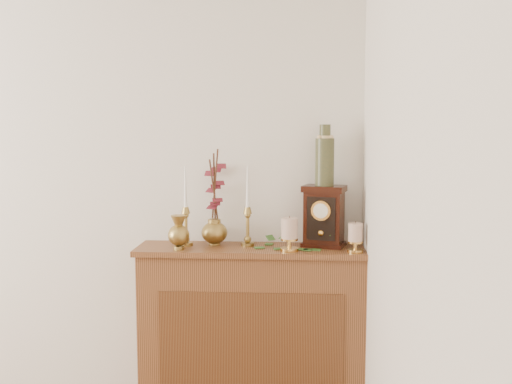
# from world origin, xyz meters

# --- Properties ---
(console_shelf) EXTENTS (1.24, 0.34, 0.93)m
(console_shelf) POSITION_xyz_m (1.40, 2.10, 0.44)
(console_shelf) COLOR brown
(console_shelf) RESTS_ON ground
(candlestick_left) EXTENTS (0.07, 0.07, 0.43)m
(candlestick_left) POSITION_xyz_m (1.04, 2.11, 1.07)
(candlestick_left) COLOR #9F7F3F
(candlestick_left) RESTS_ON console_shelf
(candlestick_center) EXTENTS (0.07, 0.07, 0.43)m
(candlestick_center) POSITION_xyz_m (1.37, 2.13, 1.07)
(candlestick_center) COLOR #9F7F3F
(candlestick_center) RESTS_ON console_shelf
(bud_vase) EXTENTS (0.11, 0.11, 0.18)m
(bud_vase) POSITION_xyz_m (1.02, 2.00, 1.02)
(bud_vase) COLOR #9F7F3F
(bud_vase) RESTS_ON console_shelf
(ginger_jar) EXTENTS (0.22, 0.23, 0.53)m
(ginger_jar) POSITION_xyz_m (1.19, 2.19, 1.17)
(ginger_jar) COLOR #9F7F3F
(ginger_jar) RESTS_ON console_shelf
(pillar_candle_left) EXTENTS (0.10, 0.10, 0.18)m
(pillar_candle_left) POSITION_xyz_m (1.60, 2.01, 1.03)
(pillar_candle_left) COLOR gold
(pillar_candle_left) RESTS_ON console_shelf
(pillar_candle_right) EXTENTS (0.08, 0.08, 0.16)m
(pillar_candle_right) POSITION_xyz_m (1.94, 2.00, 1.01)
(pillar_candle_right) COLOR gold
(pillar_candle_right) RESTS_ON console_shelf
(ivy_garland) EXTENTS (0.46, 0.21, 0.08)m
(ivy_garland) POSITION_xyz_m (1.62, 2.08, 0.95)
(ivy_garland) COLOR #366426
(ivy_garland) RESTS_ON console_shelf
(mantel_clock) EXTENTS (0.25, 0.21, 0.33)m
(mantel_clock) POSITION_xyz_m (1.78, 2.15, 1.09)
(mantel_clock) COLOR black
(mantel_clock) RESTS_ON console_shelf
(ceramic_vase) EXTENTS (0.10, 0.10, 0.33)m
(ceramic_vase) POSITION_xyz_m (1.79, 2.15, 1.41)
(ceramic_vase) COLOR #162D23
(ceramic_vase) RESTS_ON mantel_clock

